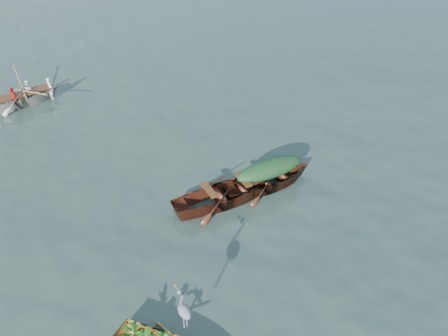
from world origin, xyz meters
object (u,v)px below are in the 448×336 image
object	(u,v)px
open_wooden_boat	(226,202)
heron	(185,316)
green_tarp_boat	(269,187)
rowed_boat	(25,105)

from	to	relation	value
open_wooden_boat	heron	distance (m)	4.65
open_wooden_boat	heron	bearing A→B (deg)	143.19
green_tarp_boat	rowed_boat	distance (m)	10.77
heron	open_wooden_boat	bearing A→B (deg)	18.07
green_tarp_boat	open_wooden_boat	world-z (taller)	open_wooden_boat
rowed_boat	heron	bearing A→B (deg)	174.75
green_tarp_boat	open_wooden_boat	distance (m)	1.45
green_tarp_boat	rowed_boat	bearing A→B (deg)	30.75
green_tarp_boat	rowed_boat	world-z (taller)	rowed_boat
rowed_boat	heron	size ratio (longest dim) A/B	4.42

